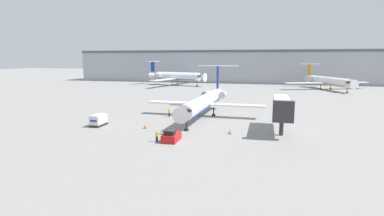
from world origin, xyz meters
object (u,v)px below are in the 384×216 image
Objects in this scene: worker_by_wing at (169,112)px; traffic_cone_left at (145,126)px; jet_bridge at (282,107)px; luggage_cart at (98,120)px; airplane_main at (205,101)px; traffic_cone_right at (230,132)px; airplane_parked_far_left at (176,76)px; worker_near_tug at (157,136)px; airplane_parked_far_right at (327,81)px; pushback_tug at (171,137)px.

traffic_cone_left is (-0.83, -11.69, -0.59)m from worker_by_wing.
traffic_cone_left is 24.60m from jet_bridge.
worker_by_wing is at bearing 49.87° from luggage_cart.
worker_by_wing is at bearing 160.03° from jet_bridge.
worker_by_wing is at bearing -163.11° from airplane_main.
airplane_parked_far_left is at bearing 112.38° from traffic_cone_right.
luggage_cart is 15.70m from worker_by_wing.
airplane_main is at bearing 59.22° from traffic_cone_left.
traffic_cone_left is 15.60m from traffic_cone_right.
worker_near_tug is at bearing -148.96° from jet_bridge.
airplane_parked_far_right is (30.23, 83.94, 3.12)m from traffic_cone_right.
jet_bridge is (33.33, 3.57, 3.37)m from luggage_cart.
airplane_parked_far_right is (55.11, 83.87, 2.43)m from luggage_cart.
traffic_cone_right is at bearing -156.67° from jet_bridge.
traffic_cone_right is (10.27, 7.62, -0.52)m from worker_near_tug.
airplane_main reaches higher than traffic_cone_right.
airplane_parked_far_right is 2.69× the size of jet_bridge.
airplane_parked_far_right is (66.26, -3.59, -0.69)m from airplane_parked_far_left.
airplane_parked_far_left reaches higher than worker_near_tug.
worker_by_wing is 24.94m from jet_bridge.
pushback_tug is 4.75× the size of traffic_cone_right.
luggage_cart reaches higher than pushback_tug.
jet_bridge is (16.68, 10.34, 3.75)m from pushback_tug.
luggage_cart is 33.69m from jet_bridge.
worker_near_tug is at bearing -143.43° from traffic_cone_right.
airplane_main is at bearing 82.24° from worker_near_tug.
worker_near_tug is 0.05× the size of airplane_parked_far_left.
airplane_parked_far_left reaches higher than airplane_parked_far_right.
jet_bridge is at bearing -105.18° from airplane_parked_far_right.
worker_near_tug is 2.21× the size of traffic_cone_left.
pushback_tug is at bearing -73.56° from airplane_parked_far_left.
airplane_parked_far_right is at bearing 61.68° from airplane_main.
airplane_parked_far_left is at bearing 97.27° from luggage_cart.
worker_near_tug is 20.20m from worker_by_wing.
worker_by_wing is at bearing -122.05° from airplane_parked_far_right.
airplane_parked_far_left is (-11.15, 87.46, 3.12)m from luggage_cart.
airplane_parked_far_right reaches higher than traffic_cone_left.
traffic_cone_right is (15.60, -0.38, 0.01)m from traffic_cone_left.
luggage_cart is at bearing -178.08° from traffic_cone_left.
airplane_main reaches higher than worker_by_wing.
jet_bridge reaches higher than traffic_cone_right.
airplane_main reaches higher than jet_bridge.
airplane_main is 41.35× the size of traffic_cone_right.
traffic_cone_right is at bearing -67.62° from airplane_parked_far_left.
airplane_parked_far_left is (-20.44, 87.15, 3.82)m from traffic_cone_left.
airplane_parked_far_left is (-27.80, 94.23, 3.50)m from pushback_tug.
traffic_cone_left is 89.60m from airplane_parked_far_left.
airplane_main is 2.62× the size of jet_bridge.
luggage_cart is 0.28× the size of jet_bridge.
airplane_main is at bearing 116.90° from traffic_cone_right.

